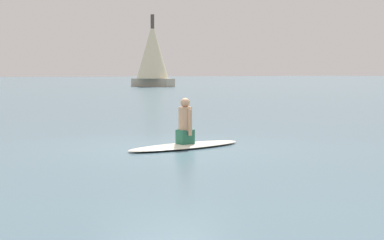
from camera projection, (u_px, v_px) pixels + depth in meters
name	position (u px, v px, depth m)	size (l,w,h in m)	color
ground_plane	(169.00, 149.00, 11.59)	(400.00, 400.00, 0.00)	slate
surfboard	(185.00, 146.00, 11.79)	(2.73, 0.78, 0.08)	silver
person_paddler	(185.00, 123.00, 11.75)	(0.42, 0.34, 0.96)	#26664C
sailboat_distant	(153.00, 53.00, 62.54)	(5.22, 4.69, 7.93)	#B2A893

